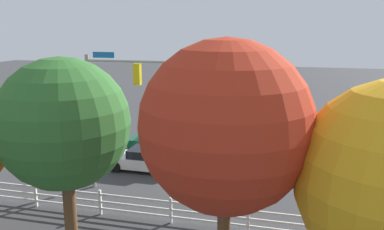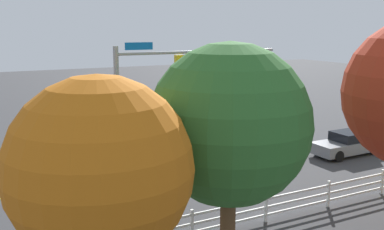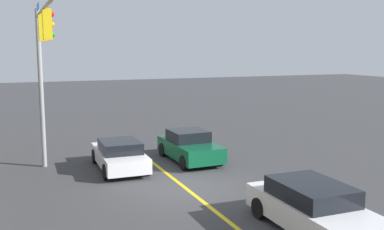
% 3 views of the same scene
% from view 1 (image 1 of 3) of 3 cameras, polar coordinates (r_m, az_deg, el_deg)
% --- Properties ---
extents(ground_plane, '(120.00, 120.00, 0.00)m').
position_cam_1_polar(ground_plane, '(23.77, 2.75, -7.27)').
color(ground_plane, '#38383A').
extents(lane_center_stripe, '(28.00, 0.16, 0.01)m').
position_cam_1_polar(lane_center_stripe, '(23.37, 12.50, -7.91)').
color(lane_center_stripe, gold).
rests_on(lane_center_stripe, ground_plane).
extents(signal_assembly, '(7.20, 0.38, 6.95)m').
position_cam_1_polar(signal_assembly, '(19.18, -9.67, 2.81)').
color(signal_assembly, gray).
rests_on(signal_assembly, ground_plane).
extents(car_0, '(4.19, 1.94, 1.29)m').
position_cam_1_polar(car_0, '(22.98, -6.83, -6.38)').
color(car_0, silver).
rests_on(car_0, ground_plane).
extents(car_2, '(4.68, 1.99, 1.41)m').
position_cam_1_polar(car_2, '(24.92, 15.37, -5.07)').
color(car_2, silver).
rests_on(car_2, ground_plane).
extents(car_3, '(4.00, 1.98, 1.41)m').
position_cam_1_polar(car_3, '(26.04, -4.71, -3.91)').
color(car_3, '#0C4C2D').
rests_on(car_3, ground_plane).
extents(white_rail_fence, '(26.10, 0.10, 1.15)m').
position_cam_1_polar(white_rail_fence, '(16.46, 8.17, -14.67)').
color(white_rail_fence, white).
rests_on(white_rail_fence, ground_plane).
extents(tree_2, '(4.82, 4.82, 7.14)m').
position_cam_1_polar(tree_2, '(14.86, -18.11, -1.28)').
color(tree_2, brown).
rests_on(tree_2, ground_plane).
extents(tree_4, '(4.92, 4.92, 7.90)m').
position_cam_1_polar(tree_4, '(10.99, 4.91, -1.72)').
color(tree_4, brown).
rests_on(tree_4, ground_plane).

